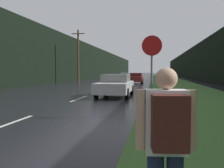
{
  "coord_description": "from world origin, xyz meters",
  "views": [
    {
      "loc": [
        4.36,
        0.54,
        1.6
      ],
      "look_at": [
        1.79,
        14.79,
        0.83
      ],
      "focal_mm": 38.0,
      "sensor_mm": 36.0,
      "label": 1
    }
  ],
  "objects_px": {
    "stop_sign": "(152,67)",
    "car_oncoming": "(125,76)",
    "car_passing_near": "(116,85)",
    "hitchhiker_with_backpack": "(166,142)",
    "car_passing_far": "(136,78)"
  },
  "relations": [
    {
      "from": "stop_sign",
      "to": "car_oncoming",
      "type": "bearing_deg",
      "value": 98.39
    },
    {
      "from": "stop_sign",
      "to": "car_passing_near",
      "type": "distance_m",
      "value": 7.23
    },
    {
      "from": "car_passing_near",
      "to": "car_oncoming",
      "type": "height_order",
      "value": "car_oncoming"
    },
    {
      "from": "stop_sign",
      "to": "hitchhiker_with_backpack",
      "type": "relative_size",
      "value": 1.74
    },
    {
      "from": "hitchhiker_with_backpack",
      "to": "car_passing_far",
      "type": "relative_size",
      "value": 0.39
    },
    {
      "from": "car_passing_near",
      "to": "car_passing_far",
      "type": "height_order",
      "value": "car_passing_near"
    },
    {
      "from": "hitchhiker_with_backpack",
      "to": "car_oncoming",
      "type": "bearing_deg",
      "value": 90.46
    },
    {
      "from": "hitchhiker_with_backpack",
      "to": "car_passing_far",
      "type": "bearing_deg",
      "value": 87.91
    },
    {
      "from": "stop_sign",
      "to": "car_oncoming",
      "type": "xyz_separation_m",
      "value": [
        -6.13,
        41.59,
        -1.01
      ]
    },
    {
      "from": "stop_sign",
      "to": "car_passing_near",
      "type": "height_order",
      "value": "stop_sign"
    },
    {
      "from": "car_passing_near",
      "to": "car_passing_far",
      "type": "distance_m",
      "value": 16.68
    },
    {
      "from": "stop_sign",
      "to": "car_passing_far",
      "type": "height_order",
      "value": "stop_sign"
    },
    {
      "from": "car_passing_near",
      "to": "car_passing_far",
      "type": "xyz_separation_m",
      "value": [
        -0.0,
        16.68,
        -0.01
      ]
    },
    {
      "from": "car_oncoming",
      "to": "car_passing_far",
      "type": "bearing_deg",
      "value": -78.32
    },
    {
      "from": "car_oncoming",
      "to": "stop_sign",
      "type": "bearing_deg",
      "value": -81.61
    }
  ]
}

